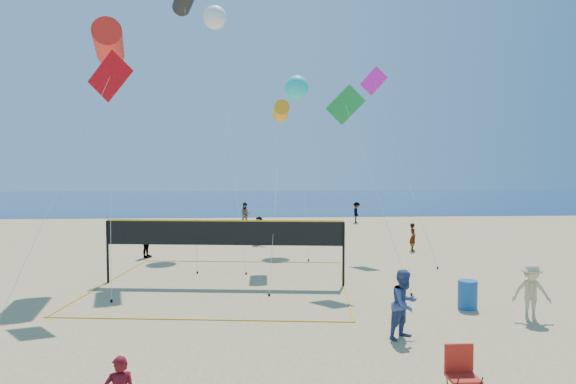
{
  "coord_description": "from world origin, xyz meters",
  "views": [
    {
      "loc": [
        -0.72,
        -10.58,
        4.87
      ],
      "look_at": [
        0.04,
        2.0,
        4.21
      ],
      "focal_mm": 32.0,
      "sensor_mm": 36.0,
      "label": 1
    }
  ],
  "objects": [
    {
      "name": "far_person_4",
      "position": [
        7.66,
        32.06,
        0.88
      ],
      "size": [
        0.7,
        1.16,
        1.75
      ],
      "primitive_type": "imported",
      "rotation": [
        0.0,
        0.0,
        1.53
      ],
      "color": "gray",
      "rests_on": "ground"
    },
    {
      "name": "kite_5",
      "position": [
        5.92,
        17.65,
        8.98
      ],
      "size": [
        2.68,
        5.63,
        10.36
      ],
      "rotation": [
        0.0,
        0.0,
        -0.33
      ],
      "color": "#F718D9",
      "rests_on": "ground"
    },
    {
      "name": "bystander_b",
      "position": [
        7.85,
        4.79,
        0.9
      ],
      "size": [
        1.29,
        0.93,
        1.79
      ],
      "primitive_type": "imported",
      "rotation": [
        0.0,
        0.0,
        -0.25
      ],
      "color": "#CAB886",
      "rests_on": "ground"
    },
    {
      "name": "kite_2",
      "position": [
        0.47,
        14.76,
        7.5
      ],
      "size": [
        1.17,
        7.45,
        8.0
      ],
      "rotation": [
        0.0,
        0.0,
        0.0
      ],
      "color": "#FB9F15",
      "rests_on": "ground"
    },
    {
      "name": "far_person_2",
      "position": [
        8.11,
        17.85,
        0.79
      ],
      "size": [
        0.41,
        0.59,
        1.58
      ],
      "primitive_type": "imported",
      "rotation": [
        0.0,
        0.0,
        1.52
      ],
      "color": "gray",
      "rests_on": "ground"
    },
    {
      "name": "ocean",
      "position": [
        0.0,
        62.0,
        0.01
      ],
      "size": [
        140.0,
        50.0,
        0.03
      ],
      "primitive_type": "cube",
      "color": "navy",
      "rests_on": "ground"
    },
    {
      "name": "far_person_0",
      "position": [
        -6.54,
        16.56,
        0.93
      ],
      "size": [
        0.8,
        1.18,
        1.86
      ],
      "primitive_type": "imported",
      "rotation": [
        0.0,
        0.0,
        1.22
      ],
      "color": "gray",
      "rests_on": "ground"
    },
    {
      "name": "kite_7",
      "position": [
        1.68,
        20.38,
        9.53
      ],
      "size": [
        1.44,
        6.07,
        10.25
      ],
      "rotation": [
        0.0,
        0.0,
        0.02
      ],
      "color": "#20DFDF",
      "rests_on": "ground"
    },
    {
      "name": "far_person_1",
      "position": [
        -0.62,
        20.75,
        0.86
      ],
      "size": [
        1.52,
        1.44,
        1.71
      ],
      "primitive_type": "imported",
      "rotation": [
        0.0,
        0.0,
        -0.74
      ],
      "color": "gray",
      "rests_on": "ground"
    },
    {
      "name": "bystander_a",
      "position": [
        3.4,
        3.39,
        0.97
      ],
      "size": [
        1.2,
        1.15,
        1.95
      ],
      "primitive_type": "imported",
      "rotation": [
        0.0,
        0.0,
        0.61
      ],
      "color": "#334781",
      "rests_on": "ground"
    },
    {
      "name": "camp_chair",
      "position": [
        3.49,
        -0.41,
        0.64
      ],
      "size": [
        0.61,
        0.75,
        1.25
      ],
      "rotation": [
        0.0,
        0.0,
        0.0
      ],
      "color": "red",
      "rests_on": "ground"
    },
    {
      "name": "kite_6",
      "position": [
        -3.28,
        21.77,
        13.96
      ],
      "size": [
        2.99,
        10.61,
        14.69
      ],
      "rotation": [
        0.0,
        0.0,
        0.28
      ],
      "color": "white",
      "rests_on": "ground"
    },
    {
      "name": "kite_3",
      "position": [
        -6.13,
        8.4,
        7.76
      ],
      "size": [
        2.89,
        5.5,
        9.04
      ],
      "rotation": [
        0.0,
        0.0,
        -0.13
      ],
      "color": "red",
      "rests_on": "ground"
    },
    {
      "name": "kite_0",
      "position": [
        -7.06,
        12.15,
        10.1
      ],
      "size": [
        2.11,
        6.01,
        10.9
      ],
      "rotation": [
        0.0,
        0.0,
        0.22
      ],
      "color": "red",
      "rests_on": "ground"
    },
    {
      "name": "volleyball_net",
      "position": [
        -2.07,
        10.26,
        1.83
      ],
      "size": [
        10.9,
        10.77,
        2.65
      ],
      "rotation": [
        0.0,
        0.0,
        -0.11
      ],
      "color": "black",
      "rests_on": "ground"
    },
    {
      "name": "trash_barrel",
      "position": [
        6.4,
        6.19,
        0.48
      ],
      "size": [
        0.82,
        0.82,
        0.96
      ],
      "primitive_type": "cylinder",
      "rotation": [
        0.0,
        0.0,
        -0.33
      ],
      "color": "#17519A",
      "rests_on": "ground"
    },
    {
      "name": "kite_4",
      "position": [
        3.09,
        10.7,
        7.04
      ],
      "size": [
        2.9,
        3.08,
        8.23
      ],
      "rotation": [
        0.0,
        0.0,
        -0.09
      ],
      "color": "#18923B",
      "rests_on": "ground"
    },
    {
      "name": "far_person_3",
      "position": [
        -1.67,
        30.74,
        0.92
      ],
      "size": [
        0.91,
        0.72,
        1.84
      ],
      "primitive_type": "imported",
      "rotation": [
        0.0,
        0.0,
        -0.02
      ],
      "color": "gray",
      "rests_on": "ground"
    }
  ]
}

